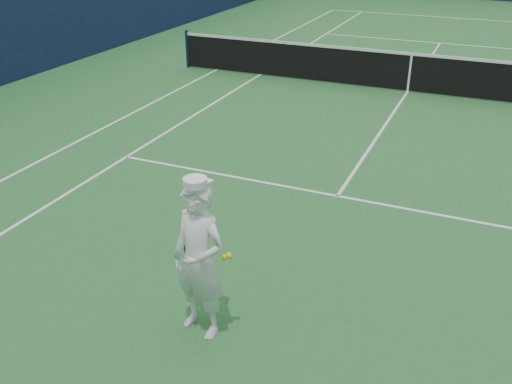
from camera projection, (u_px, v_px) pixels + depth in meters
ground at (407, 92)px, 14.54m from camera, size 80.00×80.00×0.00m
court_markings at (407, 92)px, 14.54m from camera, size 11.03×23.83×0.01m
windscreen_fence at (417, 11)px, 13.65m from camera, size 20.12×36.12×4.00m
tennis_net at (410, 71)px, 14.30m from camera, size 12.88×0.09×1.07m
tennis_player at (199, 260)px, 5.97m from camera, size 0.75×0.61×1.86m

